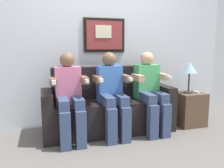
% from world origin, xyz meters
% --- Properties ---
extents(ground_plane, '(5.45, 5.45, 0.00)m').
position_xyz_m(ground_plane, '(0.00, 0.00, 0.00)').
color(ground_plane, '#66605B').
extents(back_wall_assembly, '(4.19, 0.10, 2.60)m').
position_xyz_m(back_wall_assembly, '(0.00, 0.76, 1.30)').
color(back_wall_assembly, silver).
rests_on(back_wall_assembly, ground_plane).
extents(couch, '(1.79, 0.58, 0.90)m').
position_xyz_m(couch, '(0.00, 0.33, 0.31)').
color(couch, black).
rests_on(couch, ground_plane).
extents(person_on_left, '(0.46, 0.56, 1.11)m').
position_xyz_m(person_on_left, '(-0.55, 0.16, 0.61)').
color(person_on_left, pink).
rests_on(person_on_left, ground_plane).
extents(person_in_middle, '(0.46, 0.56, 1.11)m').
position_xyz_m(person_in_middle, '(-0.00, 0.16, 0.61)').
color(person_in_middle, '#3F72CC').
rests_on(person_in_middle, ground_plane).
extents(person_on_right, '(0.46, 0.56, 1.11)m').
position_xyz_m(person_on_right, '(0.55, 0.16, 0.61)').
color(person_on_right, '#4CB266').
rests_on(person_on_right, ground_plane).
extents(side_table_right, '(0.40, 0.40, 0.50)m').
position_xyz_m(side_table_right, '(1.25, 0.22, 0.25)').
color(side_table_right, brown).
rests_on(side_table_right, ground_plane).
extents(table_lamp, '(0.22, 0.22, 0.46)m').
position_xyz_m(table_lamp, '(1.21, 0.21, 0.86)').
color(table_lamp, '#333338').
rests_on(table_lamp, side_table_right).
extents(spare_remote_on_table, '(0.04, 0.13, 0.02)m').
position_xyz_m(spare_remote_on_table, '(1.33, 0.18, 0.51)').
color(spare_remote_on_table, white).
rests_on(spare_remote_on_table, side_table_right).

